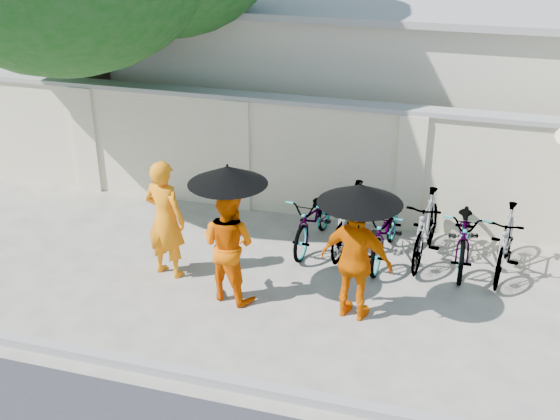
# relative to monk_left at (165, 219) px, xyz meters

# --- Properties ---
(ground) EXTENTS (80.00, 80.00, 0.00)m
(ground) POSITION_rel_monk_left_xyz_m (1.22, -0.52, -0.90)
(ground) COLOR #AEA497
(kerb) EXTENTS (40.00, 0.16, 0.12)m
(kerb) POSITION_rel_monk_left_xyz_m (1.22, -2.22, -0.84)
(kerb) COLOR gray
(kerb) RESTS_ON ground
(compound_wall) EXTENTS (20.00, 0.30, 2.00)m
(compound_wall) POSITION_rel_monk_left_xyz_m (2.22, 2.68, 0.10)
(compound_wall) COLOR beige
(compound_wall) RESTS_ON ground
(building_behind) EXTENTS (14.00, 6.00, 3.20)m
(building_behind) POSITION_rel_monk_left_xyz_m (3.22, 6.48, 0.70)
(building_behind) COLOR beige
(building_behind) RESTS_ON ground
(monk_left) EXTENTS (0.73, 0.56, 1.80)m
(monk_left) POSITION_rel_monk_left_xyz_m (0.00, 0.00, 0.00)
(monk_left) COLOR orange
(monk_left) RESTS_ON ground
(monk_center) EXTENTS (0.94, 0.82, 1.66)m
(monk_center) POSITION_rel_monk_left_xyz_m (1.11, -0.35, -0.07)
(monk_center) COLOR #E75B00
(monk_center) RESTS_ON ground
(parasol_center) EXTENTS (1.06, 1.06, 1.08)m
(parasol_center) POSITION_rel_monk_left_xyz_m (1.16, -0.43, 0.99)
(parasol_center) COLOR black
(parasol_center) RESTS_ON ground
(monk_right) EXTENTS (1.05, 0.60, 1.69)m
(monk_right) POSITION_rel_monk_left_xyz_m (2.89, -0.34, -0.06)
(monk_right) COLOR #DF6300
(monk_right) RESTS_ON ground
(parasol_right) EXTENTS (1.08, 1.08, 1.01)m
(parasol_right) POSITION_rel_monk_left_xyz_m (2.91, -0.42, 0.94)
(parasol_right) COLOR black
(parasol_right) RESTS_ON ground
(bike_0) EXTENTS (0.74, 1.81, 0.93)m
(bike_0) POSITION_rel_monk_left_xyz_m (1.86, 1.52, -0.44)
(bike_0) COLOR slate
(bike_0) RESTS_ON ground
(bike_1) EXTENTS (0.72, 1.80, 1.05)m
(bike_1) POSITION_rel_monk_left_xyz_m (2.44, 1.57, -0.38)
(bike_1) COLOR slate
(bike_1) RESTS_ON ground
(bike_2) EXTENTS (0.73, 1.84, 0.95)m
(bike_2) POSITION_rel_monk_left_xyz_m (3.03, 1.40, -0.43)
(bike_2) COLOR slate
(bike_2) RESTS_ON ground
(bike_3) EXTENTS (0.68, 1.83, 1.07)m
(bike_3) POSITION_rel_monk_left_xyz_m (3.62, 1.56, -0.37)
(bike_3) COLOR slate
(bike_3) RESTS_ON ground
(bike_4) EXTENTS (0.71, 1.94, 1.01)m
(bike_4) POSITION_rel_monk_left_xyz_m (4.20, 1.59, -0.40)
(bike_4) COLOR slate
(bike_4) RESTS_ON ground
(bike_5) EXTENTS (0.70, 1.76, 1.03)m
(bike_5) POSITION_rel_monk_left_xyz_m (4.79, 1.45, -0.39)
(bike_5) COLOR slate
(bike_5) RESTS_ON ground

